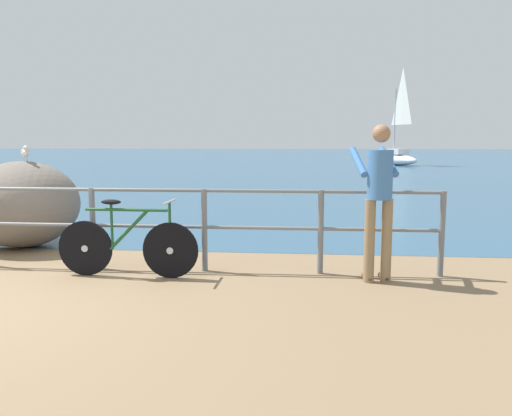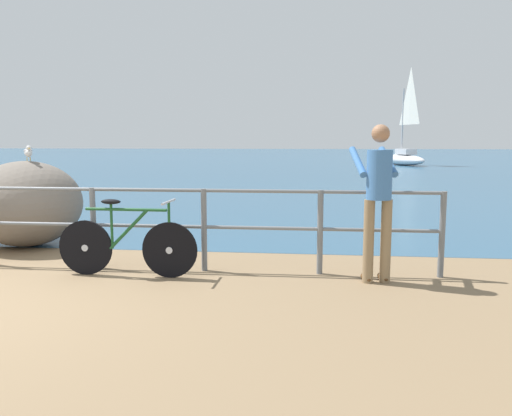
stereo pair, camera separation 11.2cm
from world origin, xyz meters
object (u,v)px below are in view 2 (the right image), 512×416
at_px(person_at_railing, 378,195).
at_px(seagull, 28,152).
at_px(bicycle, 127,244).
at_px(breakwater_boulder_main, 26,204).
at_px(sailboat, 404,154).

bearing_deg(person_at_railing, seagull, 62.02).
bearing_deg(person_at_railing, bicycle, 79.93).
bearing_deg(bicycle, seagull, 144.65).
distance_m(person_at_railing, seagull, 5.21).
bearing_deg(person_at_railing, breakwater_boulder_main, 62.12).
distance_m(bicycle, sailboat, 29.33).
height_order(bicycle, seagull, seagull).
relative_size(bicycle, sailboat, 0.28).
relative_size(breakwater_boulder_main, sailboat, 0.27).
distance_m(person_at_railing, breakwater_boulder_main, 5.29).
distance_m(breakwater_boulder_main, seagull, 0.79).
bearing_deg(sailboat, bicycle, 141.51).
xyz_separation_m(bicycle, person_at_railing, (2.90, 0.07, 0.60)).
distance_m(breakwater_boulder_main, sailboat, 28.54).
bearing_deg(seagull, bicycle, 17.61).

